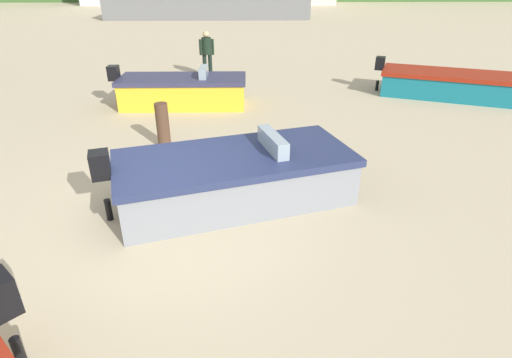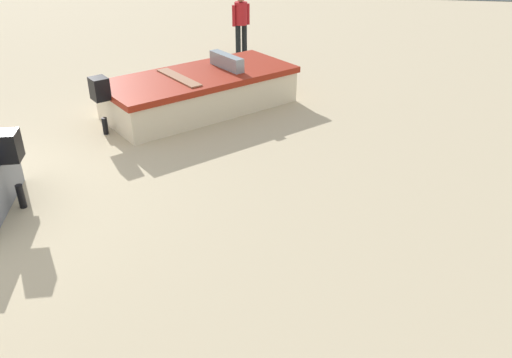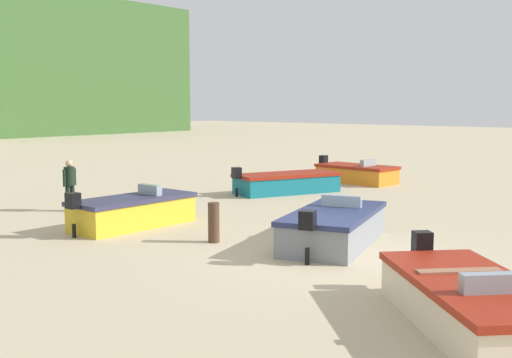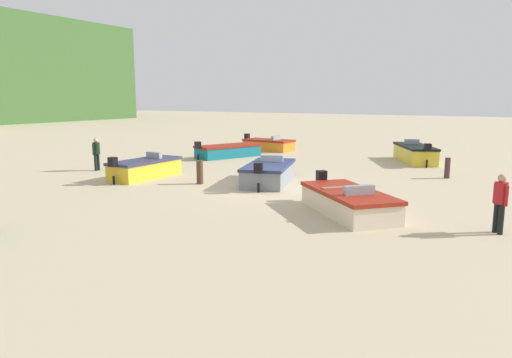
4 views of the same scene
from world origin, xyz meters
TOP-DOWN VIEW (x-y plane):
  - boat_cream_0 at (-2.39, -4.07)m, footprint 3.89×3.95m
  - beach_walker_foreground at (-2.48, -8.29)m, footprint 0.48×0.48m

SIDE VIEW (x-z plane):
  - boat_cream_0 at x=-2.39m, z-range -0.14..0.92m
  - beach_walker_foreground at x=-2.48m, z-range 0.14..1.76m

